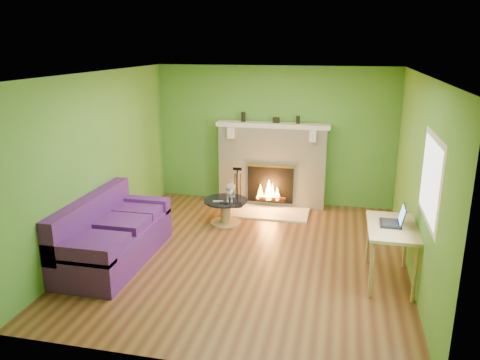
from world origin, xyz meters
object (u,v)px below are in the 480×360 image
object	(u,v)px
coffee_table	(226,210)
cat	(231,190)
desk	(392,233)
sofa	(111,236)

from	to	relation	value
coffee_table	cat	size ratio (longest dim) A/B	1.40
cat	desk	bearing A→B (deg)	-36.94
sofa	desk	xyz separation A→B (m)	(3.81, 0.19, 0.32)
sofa	desk	size ratio (longest dim) A/B	1.97
coffee_table	cat	distance (m)	0.36
desk	sofa	bearing A→B (deg)	-177.08
coffee_table	desk	xyz separation A→B (m)	(2.56, -1.52, 0.43)
sofa	cat	bearing A→B (deg)	53.15
coffee_table	desk	bearing A→B (deg)	-30.68
sofa	cat	world-z (taller)	sofa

